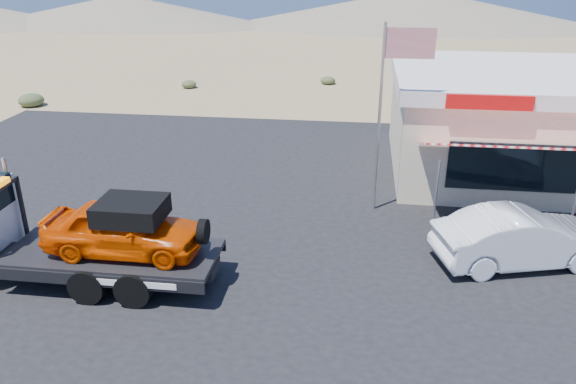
# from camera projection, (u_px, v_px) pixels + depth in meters

# --- Properties ---
(ground) EXTENTS (120.00, 120.00, 0.00)m
(ground) POSITION_uv_depth(u_px,v_px,m) (199.00, 268.00, 15.17)
(ground) COLOR #947754
(ground) RESTS_ON ground
(asphalt_lot) EXTENTS (32.00, 24.00, 0.02)m
(asphalt_lot) POSITION_uv_depth(u_px,v_px,m) (287.00, 224.00, 17.66)
(asphalt_lot) COLOR black
(asphalt_lot) RESTS_ON ground
(tow_truck) EXTENTS (7.66, 2.27, 2.56)m
(tow_truck) POSITION_uv_depth(u_px,v_px,m) (57.00, 231.00, 14.17)
(tow_truck) COLOR black
(tow_truck) RESTS_ON asphalt_lot
(white_sedan) EXTENTS (4.92, 2.83, 1.53)m
(white_sedan) POSITION_uv_depth(u_px,v_px,m) (521.00, 238.00, 15.10)
(white_sedan) COLOR silver
(white_sedan) RESTS_ON asphalt_lot
(jerky_store) EXTENTS (10.40, 9.97, 3.90)m
(jerky_store) POSITION_uv_depth(u_px,v_px,m) (529.00, 121.00, 21.32)
(jerky_store) COLOR beige
(jerky_store) RESTS_ON asphalt_lot
(flagpole) EXTENTS (1.55, 0.10, 6.00)m
(flagpole) POSITION_uv_depth(u_px,v_px,m) (388.00, 98.00, 17.22)
(flagpole) COLOR #99999E
(flagpole) RESTS_ON asphalt_lot
(distant_hills) EXTENTS (126.00, 48.00, 4.20)m
(distant_hills) POSITION_uv_depth(u_px,v_px,m) (247.00, 10.00, 65.96)
(distant_hills) COLOR #726B59
(distant_hills) RESTS_ON ground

